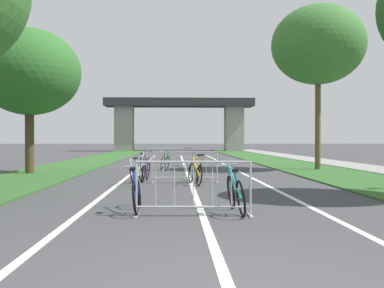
% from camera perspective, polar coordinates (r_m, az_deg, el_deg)
% --- Properties ---
extents(grass_verge_left, '(3.50, 62.15, 0.05)m').
position_cam_1_polar(grass_verge_left, '(30.03, -12.86, -2.16)').
color(grass_verge_left, '#2D5B26').
rests_on(grass_verge_left, ground).
extents(grass_verge_right, '(3.50, 62.15, 0.05)m').
position_cam_1_polar(grass_verge_right, '(30.24, 10.41, -2.13)').
color(grass_verge_right, '#2D5B26').
rests_on(grass_verge_right, ground).
extents(sidewalk_path_right, '(2.38, 62.15, 0.08)m').
position_cam_1_polar(sidewalk_path_right, '(31.02, 15.72, -2.05)').
color(sidewalk_path_right, gray).
rests_on(sidewalk_path_right, ground).
extents(lane_stripe_center, '(0.14, 35.96, 0.01)m').
position_cam_1_polar(lane_stripe_center, '(22.09, -0.85, -3.18)').
color(lane_stripe_center, silver).
rests_on(lane_stripe_center, ground).
extents(lane_stripe_right_lane, '(0.14, 35.96, 0.01)m').
position_cam_1_polar(lane_stripe_right_lane, '(22.27, 5.29, -3.15)').
color(lane_stripe_right_lane, silver).
rests_on(lane_stripe_right_lane, ground).
extents(lane_stripe_left_lane, '(0.14, 35.96, 0.01)m').
position_cam_1_polar(lane_stripe_left_lane, '(22.16, -7.02, -3.17)').
color(lane_stripe_left_lane, silver).
rests_on(lane_stripe_left_lane, ground).
extents(overpass_bridge, '(18.70, 3.66, 6.62)m').
position_cam_1_polar(overpass_bridge, '(55.51, -1.66, 3.78)').
color(overpass_bridge, '#2D2D30').
rests_on(overpass_bridge, ground).
extents(tree_left_pine_near, '(4.25, 4.25, 6.09)m').
position_cam_1_polar(tree_left_pine_near, '(19.70, -20.45, 8.76)').
color(tree_left_pine_near, '#4C3823').
rests_on(tree_left_pine_near, ground).
extents(tree_right_maple_mid, '(4.37, 4.37, 7.77)m').
position_cam_1_polar(tree_right_maple_mid, '(21.90, 16.12, 12.28)').
color(tree_right_maple_mid, brown).
rests_on(tree_right_maple_mid, ground).
extents(crowd_barrier_nearest, '(2.23, 0.53, 1.05)m').
position_cam_1_polar(crowd_barrier_nearest, '(8.27, 0.18, -5.89)').
color(crowd_barrier_nearest, '#ADADB2').
rests_on(crowd_barrier_nearest, ground).
extents(crowd_barrier_second, '(2.21, 0.44, 1.05)m').
position_cam_1_polar(crowd_barrier_second, '(14.64, -0.93, -3.07)').
color(crowd_barrier_second, '#ADADB2').
rests_on(crowd_barrier_second, ground).
extents(crowd_barrier_third, '(2.23, 0.52, 1.05)m').
position_cam_1_polar(crowd_barrier_third, '(21.02, -2.90, -1.97)').
color(crowd_barrier_third, '#ADADB2').
rests_on(crowd_barrier_third, ground).
extents(bicycle_orange_0, '(0.44, 1.72, 0.94)m').
position_cam_1_polar(bicycle_orange_0, '(15.24, 0.98, -3.44)').
color(bicycle_orange_0, black).
rests_on(bicycle_orange_0, ground).
extents(bicycle_green_1, '(0.57, 1.68, 0.93)m').
position_cam_1_polar(bicycle_green_1, '(20.58, -3.55, -2.39)').
color(bicycle_green_1, black).
rests_on(bicycle_green_1, ground).
extents(bicycle_silver_2, '(0.54, 1.63, 0.87)m').
position_cam_1_polar(bicycle_silver_2, '(21.49, -6.39, -2.33)').
color(bicycle_silver_2, black).
rests_on(bicycle_silver_2, ground).
extents(bicycle_yellow_3, '(0.53, 1.75, 0.99)m').
position_cam_1_polar(bicycle_yellow_3, '(14.12, 0.42, -3.78)').
color(bicycle_yellow_3, black).
rests_on(bicycle_yellow_3, ground).
extents(bicycle_purple_4, '(0.45, 1.61, 0.88)m').
position_cam_1_polar(bicycle_purple_4, '(15.26, -6.00, -3.51)').
color(bicycle_purple_4, black).
rests_on(bicycle_purple_4, ground).
extents(bicycle_white_5, '(0.61, 1.72, 0.94)m').
position_cam_1_polar(bicycle_white_5, '(14.26, -7.21, -3.80)').
color(bicycle_white_5, black).
rests_on(bicycle_white_5, ground).
extents(bicycle_blue_6, '(0.49, 1.64, 0.93)m').
position_cam_1_polar(bicycle_blue_6, '(8.91, -7.24, -6.52)').
color(bicycle_blue_6, black).
rests_on(bicycle_blue_6, ground).
extents(bicycle_teal_7, '(0.51, 1.78, 0.97)m').
position_cam_1_polar(bicycle_teal_7, '(8.76, 5.69, -6.38)').
color(bicycle_teal_7, black).
rests_on(bicycle_teal_7, ground).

